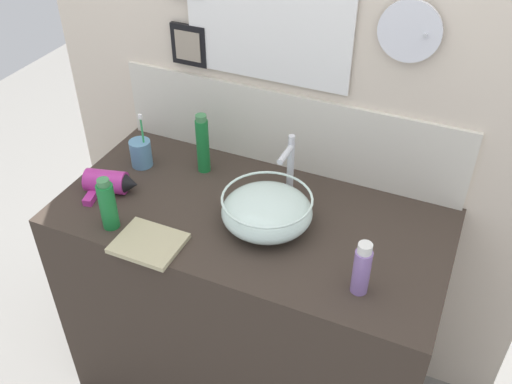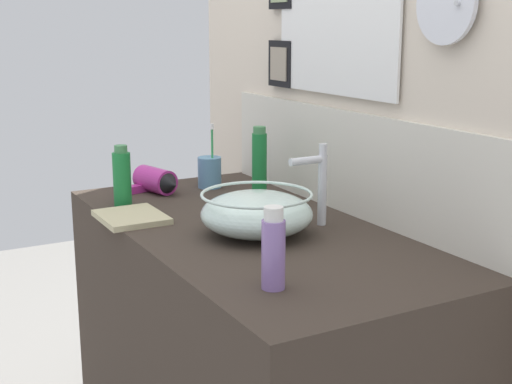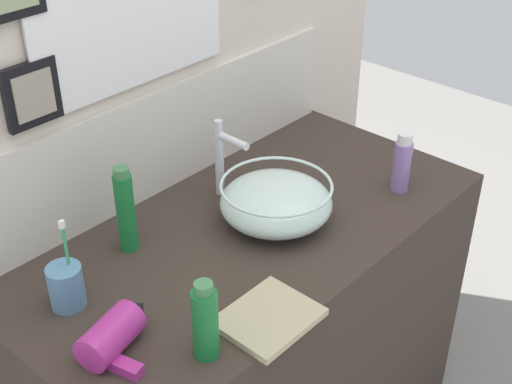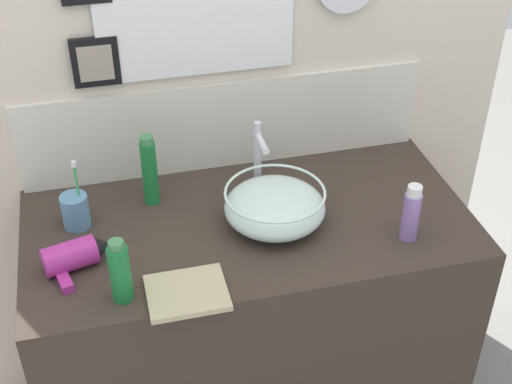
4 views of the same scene
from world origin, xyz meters
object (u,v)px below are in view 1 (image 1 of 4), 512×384
at_px(spray_bottle, 362,269).
at_px(hand_towel, 149,243).
at_px(glass_bowl_sink, 267,211).
at_px(soap_dispenser, 203,144).
at_px(faucet, 289,162).
at_px(lotion_bottle, 108,205).
at_px(toothbrush_cup, 141,153).
at_px(hair_drier, 110,183).

height_order(spray_bottle, hand_towel, spray_bottle).
xyz_separation_m(glass_bowl_sink, soap_dispenser, (-0.32, 0.19, 0.05)).
height_order(glass_bowl_sink, soap_dispenser, soap_dispenser).
relative_size(glass_bowl_sink, faucet, 1.30).
distance_m(glass_bowl_sink, faucet, 0.20).
relative_size(faucet, lotion_bottle, 1.21).
distance_m(faucet, lotion_bottle, 0.60).
bearing_deg(soap_dispenser, lotion_bottle, -107.44).
xyz_separation_m(glass_bowl_sink, faucet, (-0.00, 0.19, 0.07)).
bearing_deg(glass_bowl_sink, spray_bottle, -23.81).
height_order(spray_bottle, lotion_bottle, lotion_bottle).
height_order(soap_dispenser, spray_bottle, soap_dispenser).
bearing_deg(toothbrush_cup, faucet, 6.32).
distance_m(soap_dispenser, lotion_bottle, 0.41).
xyz_separation_m(faucet, toothbrush_cup, (-0.55, -0.06, -0.07)).
bearing_deg(toothbrush_cup, hair_drier, -92.99).
distance_m(toothbrush_cup, spray_bottle, 0.93).
bearing_deg(spray_bottle, faucet, 135.44).
bearing_deg(glass_bowl_sink, hand_towel, -141.46).
relative_size(spray_bottle, hand_towel, 0.85).
bearing_deg(soap_dispenser, hand_towel, -85.55).
bearing_deg(glass_bowl_sink, lotion_bottle, -155.59).
height_order(hair_drier, soap_dispenser, soap_dispenser).
distance_m(toothbrush_cup, hand_towel, 0.44).
bearing_deg(spray_bottle, toothbrush_cup, 162.67).
bearing_deg(lotion_bottle, hair_drier, 125.84).
distance_m(glass_bowl_sink, lotion_bottle, 0.49).
distance_m(glass_bowl_sink, hair_drier, 0.56).
distance_m(faucet, spray_bottle, 0.48).
distance_m(glass_bowl_sink, spray_bottle, 0.38).
bearing_deg(soap_dispenser, faucet, -0.47).
relative_size(faucet, soap_dispenser, 0.98).
xyz_separation_m(glass_bowl_sink, hair_drier, (-0.56, -0.05, -0.02)).
height_order(toothbrush_cup, hand_towel, toothbrush_cup).
relative_size(glass_bowl_sink, spray_bottle, 1.66).
bearing_deg(spray_bottle, glass_bowl_sink, 156.19).
bearing_deg(hair_drier, toothbrush_cup, 87.01).
distance_m(hair_drier, spray_bottle, 0.91).
distance_m(faucet, hand_towel, 0.52).
distance_m(faucet, toothbrush_cup, 0.55).
relative_size(hair_drier, hand_towel, 0.96).
relative_size(toothbrush_cup, soap_dispenser, 0.94).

